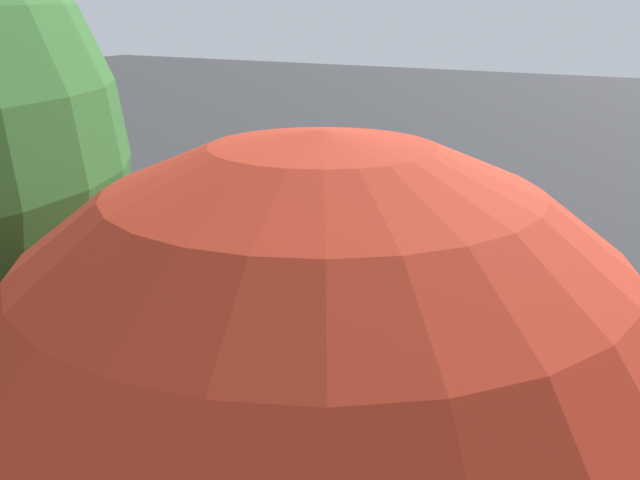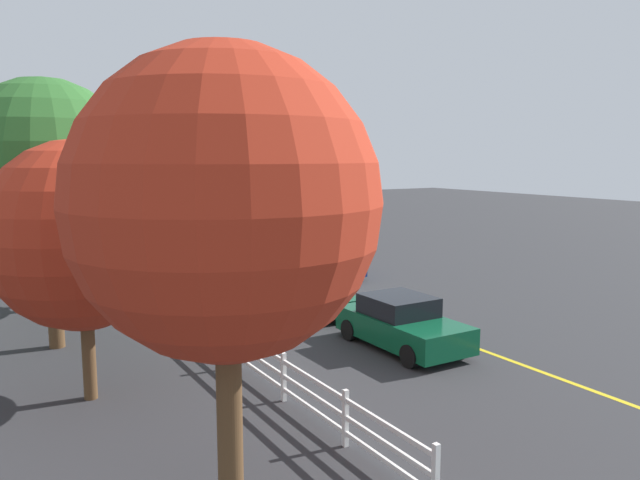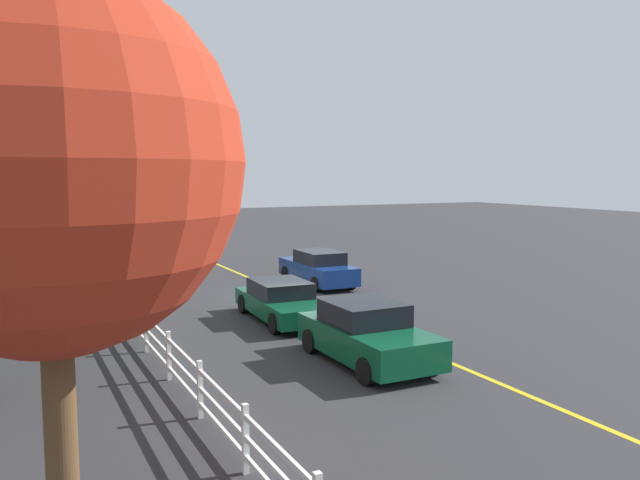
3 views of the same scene
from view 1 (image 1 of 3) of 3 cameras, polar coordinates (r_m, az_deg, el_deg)
name	(u,v)px [view 1 (image 1 of 3)]	position (r m, az deg, el deg)	size (l,w,h in m)	color
ground_plane	(233,292)	(18.30, -6.50, -3.87)	(120.00, 120.00, 0.00)	#2D2D30
lane_center_stripe	(386,326)	(16.42, 4.97, -6.38)	(28.00, 0.16, 0.01)	gold
car_0	(627,389)	(13.28, 21.93, -10.27)	(4.29, 2.05, 1.53)	#0C4C2D
car_1	(226,232)	(20.52, -6.99, 0.61)	(4.77, 1.89, 1.49)	navy
car_2	(333,329)	(14.66, 0.99, -6.69)	(4.71, 2.09, 1.28)	#0C4C2D
white_rail_fence	(128,438)	(11.69, -14.10, -14.14)	(26.10, 0.10, 1.15)	white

